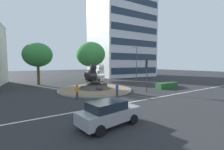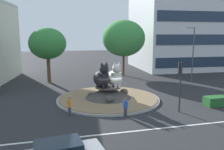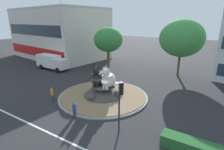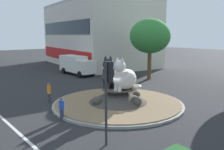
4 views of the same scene
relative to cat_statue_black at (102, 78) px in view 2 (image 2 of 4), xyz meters
The scene contains 11 objects.
ground_plane 2.53m from the cat_statue_black, ahead, with size 160.00×160.00×0.00m, color #28282B.
lane_centreline 8.83m from the cat_statue_black, 85.38° to the right, with size 112.00×0.20×0.01m, color silver.
roundabout_island 2.06m from the cat_statue_black, ahead, with size 10.95×10.95×1.43m.
cat_statue_black is the anchor object (origin of this frame).
cat_statue_white 1.44m from the cat_statue_black, ahead, with size 1.73×2.82×2.69m.
traffic_light_mast 8.02m from the cat_statue_black, 41.26° to the right, with size 0.36×0.46×4.51m.
broadleaf_tree_behind_island 16.04m from the cat_statue_black, 64.76° to the left, with size 7.13×7.13×9.35m.
second_tree_near_tower 12.88m from the cat_statue_black, 116.71° to the left, with size 5.28×5.28×7.91m.
streetlight_arm 16.72m from the cat_statue_black, 24.84° to the left, with size 1.84×0.24×7.98m.
pedestrian_blue_shirt 5.63m from the cat_statue_black, 80.08° to the right, with size 0.39×0.39×1.60m.
pedestrian_orange_shirt 5.70m from the cat_statue_black, 132.14° to the right, with size 0.33×0.33×1.72m.
Camera 2 is at (-5.47, -23.50, 6.86)m, focal length 37.16 mm.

